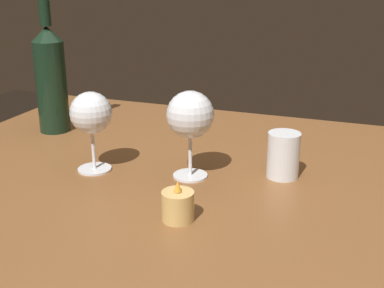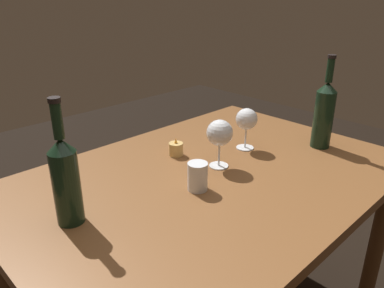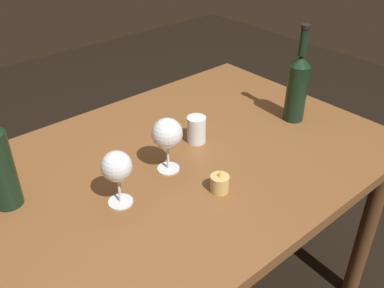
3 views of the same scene
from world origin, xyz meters
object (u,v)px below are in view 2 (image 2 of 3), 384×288
at_px(wine_glass_right, 247,120).
at_px(votive_candle, 176,149).
at_px(water_tumbler, 198,178).
at_px(wine_bottle_second, 324,113).
at_px(wine_bottle, 66,178).
at_px(wine_glass_left, 220,134).

bearing_deg(wine_glass_right, votive_candle, 149.72).
relative_size(water_tumbler, votive_candle, 1.31).
bearing_deg(votive_candle, wine_bottle_second, -35.55).
height_order(wine_glass_right, wine_bottle_second, wine_bottle_second).
bearing_deg(votive_candle, wine_bottle, -165.92).
xyz_separation_m(wine_bottle, votive_candle, (0.48, 0.12, -0.10)).
xyz_separation_m(wine_glass_left, votive_candle, (-0.04, 0.17, -0.10)).
height_order(wine_bottle, water_tumbler, wine_bottle).
height_order(wine_glass_left, wine_glass_right, wine_glass_left).
bearing_deg(water_tumbler, wine_glass_right, 15.29).
height_order(wine_bottle_second, water_tumbler, wine_bottle_second).
bearing_deg(wine_glass_left, wine_bottle_second, -20.54).
distance_m(wine_glass_left, votive_candle, 0.20).
bearing_deg(wine_bottle, wine_glass_right, -1.26).
xyz_separation_m(wine_glass_right, water_tumbler, (-0.35, -0.10, -0.07)).
bearing_deg(wine_bottle_second, votive_candle, 144.45).
xyz_separation_m(wine_glass_right, wine_bottle_second, (0.22, -0.19, 0.02)).
relative_size(wine_glass_right, water_tumbler, 1.80).
distance_m(wine_bottle_second, water_tumbler, 0.59).
bearing_deg(wine_glass_left, wine_glass_right, 10.53).
bearing_deg(water_tumbler, wine_glass_left, 20.48).
distance_m(wine_bottle, water_tumbler, 0.38).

